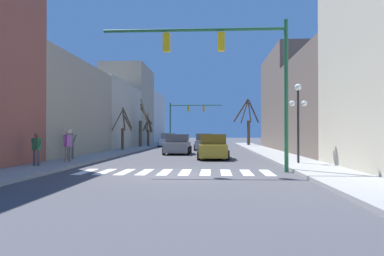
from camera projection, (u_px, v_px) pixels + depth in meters
name	position (u px, v px, depth m)	size (l,w,h in m)	color
ground_plane	(173.00, 175.00, 15.54)	(240.00, 240.00, 0.00)	#424247
sidewalk_left	(21.00, 172.00, 15.90)	(2.55, 90.00, 0.15)	gray
sidewalk_right	(331.00, 174.00, 15.18)	(2.55, 90.00, 0.15)	gray
building_row_left	(103.00, 107.00, 42.12)	(6.00, 64.46, 11.48)	#934C3D
building_row_right	(339.00, 81.00, 26.77)	(6.00, 37.92, 13.30)	#BCB299
crosswalk_stripes	(175.00, 172.00, 16.59)	(8.55, 2.60, 0.01)	white
traffic_signal_near	(232.00, 60.00, 16.77)	(8.34, 0.28, 6.80)	#236038
traffic_signal_far	(185.00, 114.00, 57.96)	(8.09, 0.28, 6.44)	#236038
street_lamp_right_corner	(298.00, 107.00, 19.97)	(0.95, 0.36, 4.22)	black
car_parked_right_near	(213.00, 147.00, 25.24)	(2.05, 4.74, 1.66)	#A38423
car_parked_right_mid	(178.00, 145.00, 30.72)	(2.15, 4.11, 1.64)	gray
car_parked_right_far	(169.00, 140.00, 48.08)	(2.18, 4.69, 1.73)	white
car_parked_left_far	(204.00, 142.00, 38.04)	(1.96, 4.77, 1.68)	gray
pedestrian_crossing_street	(70.00, 141.00, 22.86)	(0.77, 0.37, 1.83)	#4C4C51
pedestrian_waiting_at_curb	(68.00, 143.00, 20.54)	(0.38, 0.74, 1.78)	#7A705B
pedestrian_on_right_sidewalk	(36.00, 146.00, 18.21)	(0.68, 0.31, 1.60)	#4C4C51
street_tree_right_far	(148.00, 131.00, 45.64)	(0.87, 2.69, 3.98)	#473828
street_tree_left_near	(142.00, 127.00, 43.80)	(1.49, 2.97, 5.59)	brown
street_tree_right_near	(123.00, 130.00, 35.21)	(1.75, 1.89, 4.03)	brown
street_tree_right_mid	(248.00, 122.00, 50.21)	(3.45, 2.91, 6.24)	brown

